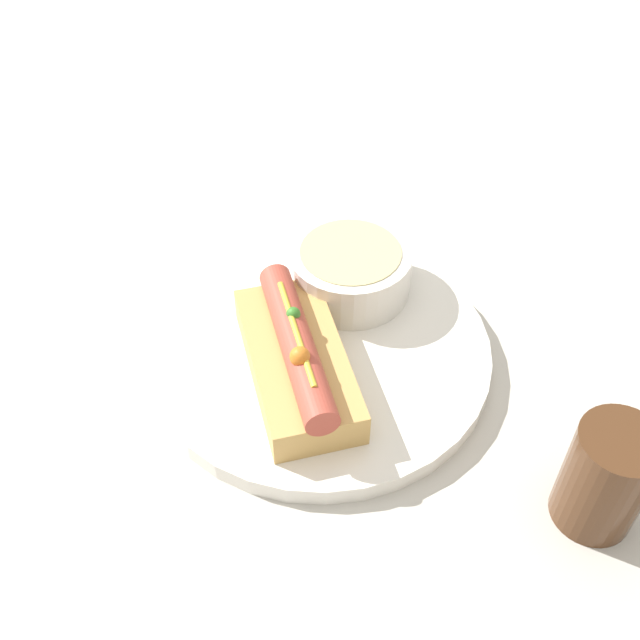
# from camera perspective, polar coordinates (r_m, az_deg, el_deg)

# --- Properties ---
(ground_plane) EXTENTS (4.00, 4.00, 0.00)m
(ground_plane) POSITION_cam_1_polar(r_m,az_deg,el_deg) (0.67, -0.00, -2.84)
(ground_plane) COLOR #BCB7AD
(dinner_plate) EXTENTS (0.30, 0.30, 0.02)m
(dinner_plate) POSITION_cam_1_polar(r_m,az_deg,el_deg) (0.66, -0.00, -2.34)
(dinner_plate) COLOR white
(dinner_plate) RESTS_ON ground_plane
(hot_dog) EXTENTS (0.18, 0.13, 0.06)m
(hot_dog) POSITION_cam_1_polar(r_m,az_deg,el_deg) (0.62, -1.76, -2.90)
(hot_dog) COLOR tan
(hot_dog) RESTS_ON dinner_plate
(soup_bowl) EXTENTS (0.11, 0.11, 0.05)m
(soup_bowl) POSITION_cam_1_polar(r_m,az_deg,el_deg) (0.69, 2.30, 3.93)
(soup_bowl) COLOR silver
(soup_bowl) RESTS_ON dinner_plate
(spoon) EXTENTS (0.13, 0.14, 0.01)m
(spoon) POSITION_cam_1_polar(r_m,az_deg,el_deg) (0.71, -1.85, 2.87)
(spoon) COLOR #B7B7BC
(spoon) RESTS_ON dinner_plate
(drinking_glass) EXTENTS (0.06, 0.06, 0.09)m
(drinking_glass) POSITION_cam_1_polar(r_m,az_deg,el_deg) (0.58, 20.93, -11.16)
(drinking_glass) COLOR #4C2D19
(drinking_glass) RESTS_ON ground_plane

